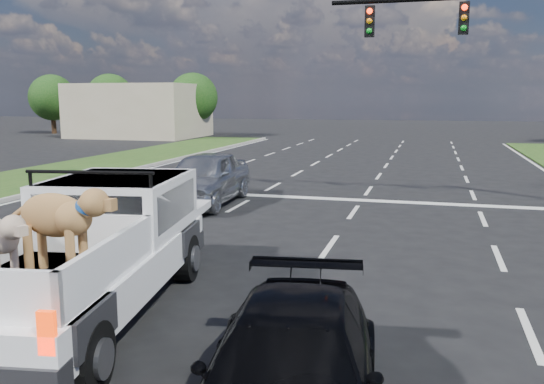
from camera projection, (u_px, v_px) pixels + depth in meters
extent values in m
plane|color=black|center=(181.00, 299.00, 9.35)|extent=(160.00, 160.00, 0.00)
cube|color=silver|center=(100.00, 212.00, 16.44)|extent=(0.12, 60.00, 0.01)
cube|color=silver|center=(214.00, 219.00, 15.52)|extent=(0.12, 60.00, 0.01)
cube|color=silver|center=(343.00, 227.00, 14.60)|extent=(0.12, 60.00, 0.01)
cube|color=silver|center=(490.00, 235.00, 13.67)|extent=(0.12, 60.00, 0.01)
cube|color=silver|center=(308.00, 198.00, 18.86)|extent=(17.00, 0.45, 0.01)
cube|color=black|center=(464.00, 18.00, 17.23)|extent=(0.30, 0.18, 0.95)
sphere|color=red|center=(465.00, 7.00, 17.07)|extent=(0.18, 0.18, 0.18)
cube|color=black|center=(370.00, 21.00, 17.96)|extent=(0.30, 0.18, 0.95)
sphere|color=red|center=(370.00, 11.00, 17.81)|extent=(0.18, 0.18, 0.18)
cube|color=#BDAF90|center=(140.00, 111.00, 48.51)|extent=(10.00, 8.00, 4.40)
cylinder|color=#332114|center=(54.00, 122.00, 53.23)|extent=(0.44, 0.44, 2.16)
sphere|color=#123B10|center=(52.00, 98.00, 52.87)|extent=(4.20, 4.20, 4.20)
cylinder|color=#332114|center=(111.00, 123.00, 51.65)|extent=(0.44, 0.44, 2.16)
sphere|color=#123B10|center=(110.00, 98.00, 51.29)|extent=(4.20, 4.20, 4.20)
cylinder|color=#332114|center=(194.00, 124.00, 49.54)|extent=(0.44, 0.44, 2.16)
sphere|color=#123B10|center=(193.00, 97.00, 49.18)|extent=(4.20, 4.20, 4.20)
cylinder|color=black|center=(88.00, 358.00, 6.30)|extent=(0.43, 0.86, 0.83)
cylinder|color=black|center=(84.00, 255.00, 10.47)|extent=(0.43, 0.86, 0.83)
cylinder|color=black|center=(186.00, 258.00, 10.25)|extent=(0.43, 0.86, 0.83)
cube|color=white|center=(86.00, 272.00, 8.39)|extent=(2.92, 6.02, 0.57)
cube|color=white|center=(119.00, 205.00, 9.61)|extent=(2.36, 2.78, 0.94)
cube|color=black|center=(87.00, 218.00, 8.39)|extent=(1.67, 0.29, 0.68)
cylinder|color=black|center=(89.00, 172.00, 8.43)|extent=(1.95, 0.35, 0.05)
cube|color=black|center=(40.00, 283.00, 7.10)|extent=(2.34, 3.04, 0.07)
cube|color=white|center=(111.00, 261.00, 6.94)|extent=(0.51, 2.76, 0.57)
cube|color=red|center=(47.00, 333.00, 5.44)|extent=(0.18, 0.09, 0.44)
imported|color=#B3B5BA|center=(205.00, 178.00, 17.71)|extent=(2.11, 4.84, 1.63)
imported|color=black|center=(290.00, 374.00, 5.52)|extent=(2.27, 4.41, 1.23)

